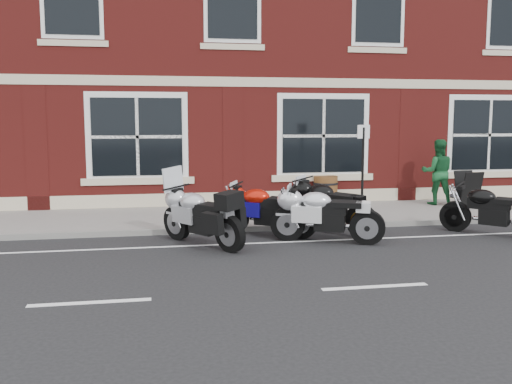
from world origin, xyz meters
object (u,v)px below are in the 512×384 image
(moto_naked_black, at_px, (490,209))
(a_board_sign, at_px, (468,189))
(moto_touring_silver, at_px, (201,214))
(barrel_planter, at_px, (326,190))
(pedestrian_right, at_px, (438,172))
(moto_sport_red, at_px, (265,209))
(moto_sport_silver, at_px, (325,213))
(parking_sign, at_px, (363,165))
(moto_sport_black, at_px, (330,205))

(moto_naked_black, bearing_deg, a_board_sign, 25.02)
(moto_touring_silver, bearing_deg, barrel_planter, 12.10)
(moto_touring_silver, xyz_separation_m, pedestrian_right, (6.70, 3.36, 0.40))
(moto_touring_silver, height_order, moto_sport_red, moto_touring_silver)
(moto_sport_silver, relative_size, moto_naked_black, 1.24)
(moto_sport_red, distance_m, parking_sign, 2.71)
(moto_sport_silver, bearing_deg, a_board_sign, -33.76)
(moto_sport_silver, bearing_deg, parking_sign, -14.99)
(pedestrian_right, xyz_separation_m, parking_sign, (-2.84, -1.83, 0.37))
(moto_touring_silver, distance_m, barrel_planter, 5.53)
(barrel_planter, bearing_deg, moto_naked_black, -61.53)
(a_board_sign, xyz_separation_m, parking_sign, (-3.43, -1.27, 0.78))
(moto_sport_red, height_order, moto_sport_black, moto_sport_black)
(moto_touring_silver, distance_m, moto_sport_black, 2.90)
(moto_sport_red, xyz_separation_m, a_board_sign, (5.88, 2.11, 0.03))
(moto_sport_black, xyz_separation_m, moto_naked_black, (3.22, -0.86, -0.04))
(moto_sport_red, xyz_separation_m, barrel_planter, (2.36, 3.36, -0.07))
(moto_sport_red, height_order, barrel_planter, moto_sport_red)
(moto_touring_silver, relative_size, moto_naked_black, 1.14)
(pedestrian_right, bearing_deg, moto_sport_silver, 58.37)
(moto_sport_red, distance_m, moto_sport_silver, 1.35)
(moto_sport_silver, xyz_separation_m, parking_sign, (1.43, 1.73, 0.79))
(moto_sport_red, xyz_separation_m, moto_naked_black, (4.63, -0.84, -0.01))
(moto_sport_red, height_order, moto_sport_silver, moto_sport_silver)
(moto_sport_silver, bearing_deg, moto_naked_black, -64.55)
(moto_sport_silver, xyz_separation_m, moto_naked_black, (3.62, 0.06, -0.02))
(a_board_sign, height_order, parking_sign, parking_sign)
(moto_sport_red, bearing_deg, pedestrian_right, -28.89)
(moto_naked_black, relative_size, pedestrian_right, 0.96)
(moto_sport_silver, bearing_deg, pedestrian_right, -25.63)
(parking_sign, bearing_deg, barrel_planter, 83.37)
(pedestrian_right, bearing_deg, moto_touring_silver, 45.19)
(pedestrian_right, xyz_separation_m, a_board_sign, (0.58, -0.56, -0.41))
(pedestrian_right, height_order, barrel_planter, pedestrian_right)
(parking_sign, bearing_deg, moto_sport_silver, -138.21)
(moto_sport_red, bearing_deg, a_board_sign, -35.95)
(moto_sport_silver, xyz_separation_m, pedestrian_right, (4.28, 3.56, 0.42))
(moto_touring_silver, bearing_deg, a_board_sign, -13.98)
(moto_sport_red, distance_m, barrel_planter, 4.11)
(moto_touring_silver, distance_m, moto_sport_silver, 2.43)
(moto_touring_silver, xyz_separation_m, a_board_sign, (7.28, 2.79, -0.01))
(parking_sign, bearing_deg, moto_naked_black, -46.16)
(moto_touring_silver, relative_size, pedestrian_right, 1.10)
(moto_touring_silver, bearing_deg, moto_naked_black, -36.39)
(a_board_sign, bearing_deg, moto_sport_red, -167.96)
(moto_sport_black, xyz_separation_m, pedestrian_right, (3.88, 2.65, 0.40))
(moto_sport_black, xyz_separation_m, parking_sign, (1.04, 0.82, 0.77))
(barrel_planter, bearing_deg, moto_sport_silver, -107.51)
(parking_sign, bearing_deg, a_board_sign, 11.61)
(barrel_planter, bearing_deg, moto_sport_black, -105.89)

